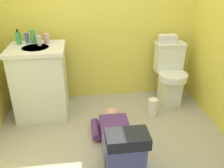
{
  "coord_description": "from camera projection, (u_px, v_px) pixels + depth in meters",
  "views": [
    {
      "loc": [
        -0.26,
        -1.94,
        1.57
      ],
      "look_at": [
        0.05,
        0.36,
        0.45
      ],
      "focal_mm": 38.49,
      "sensor_mm": 36.0,
      "label": 1
    }
  ],
  "objects": [
    {
      "name": "soap_dispenser",
      "position": [
        18.0,
        38.0,
        2.6
      ],
      "size": [
        0.06,
        0.06,
        0.17
      ],
      "color": "#369755",
      "rests_on": "vanity_cabinet"
    },
    {
      "name": "person_plumber",
      "position": [
        118.0,
        140.0,
        2.16
      ],
      "size": [
        0.39,
        1.06,
        0.52
      ],
      "color": "#512D6B",
      "rests_on": "ground_plane"
    },
    {
      "name": "wall_back",
      "position": [
        101.0,
        3.0,
        2.83
      ],
      "size": [
        2.52,
        0.08,
        2.4
      ],
      "primitive_type": "cube",
      "color": "#DFCD4C",
      "rests_on": "ground_plane"
    },
    {
      "name": "faucet",
      "position": [
        37.0,
        39.0,
        2.65
      ],
      "size": [
        0.02,
        0.02,
        0.1
      ],
      "primitive_type": "cylinder",
      "color": "silver",
      "rests_on": "vanity_cabinet"
    },
    {
      "name": "bottle_blue",
      "position": [
        27.0,
        38.0,
        2.64
      ],
      "size": [
        0.04,
        0.04,
        0.11
      ],
      "primitive_type": "cylinder",
      "color": "#405FB3",
      "rests_on": "vanity_cabinet"
    },
    {
      "name": "bottle_green",
      "position": [
        33.0,
        37.0,
        2.64
      ],
      "size": [
        0.05,
        0.05,
        0.15
      ],
      "primitive_type": "cylinder",
      "color": "#489C4C",
      "rests_on": "vanity_cabinet"
    },
    {
      "name": "paper_towel_roll",
      "position": [
        153.0,
        107.0,
        2.81
      ],
      "size": [
        0.11,
        0.11,
        0.2
      ],
      "primitive_type": "cylinder",
      "color": "white",
      "rests_on": "ground_plane"
    },
    {
      "name": "ground_plane",
      "position": [
        112.0,
        141.0,
        2.46
      ],
      "size": [
        2.86,
        2.95,
        0.04
      ],
      "primitive_type": "cube",
      "color": "#A19884"
    },
    {
      "name": "tissue_box",
      "position": [
        168.0,
        39.0,
        2.91
      ],
      "size": [
        0.22,
        0.11,
        0.1
      ],
      "primitive_type": "cube",
      "color": "silver",
      "rests_on": "toilet"
    },
    {
      "name": "bottle_pink",
      "position": [
        47.0,
        39.0,
        2.63
      ],
      "size": [
        0.06,
        0.06,
        0.11
      ],
      "primitive_type": "cylinder",
      "color": "pink",
      "rests_on": "vanity_cabinet"
    },
    {
      "name": "vanity_cabinet",
      "position": [
        41.0,
        81.0,
        2.72
      ],
      "size": [
        0.6,
        0.52,
        0.82
      ],
      "color": "silver",
      "rests_on": "ground_plane"
    },
    {
      "name": "toilet",
      "position": [
        170.0,
        74.0,
        3.02
      ],
      "size": [
        0.36,
        0.46,
        0.75
      ],
      "color": "silver",
      "rests_on": "ground_plane"
    },
    {
      "name": "bottle_clear",
      "position": [
        39.0,
        40.0,
        2.57
      ],
      "size": [
        0.04,
        0.04,
        0.11
      ],
      "primitive_type": "cylinder",
      "color": "silver",
      "rests_on": "vanity_cabinet"
    }
  ]
}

